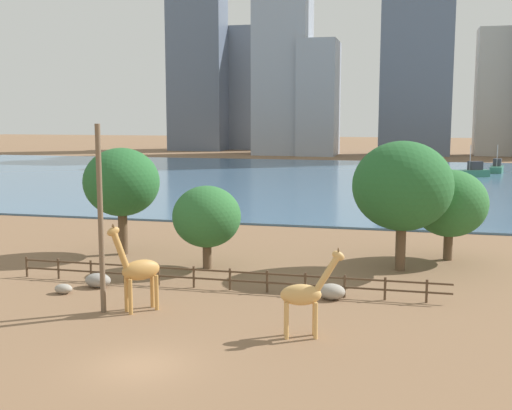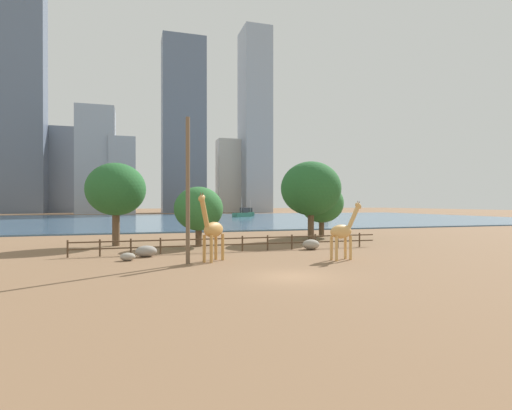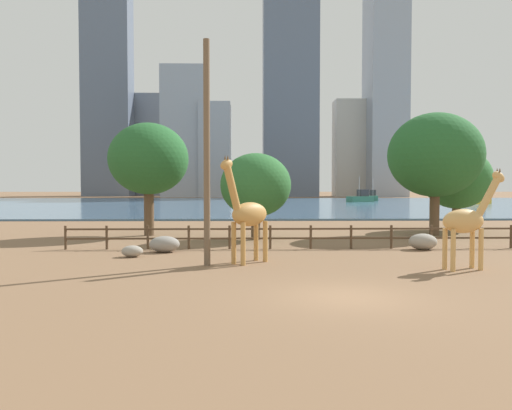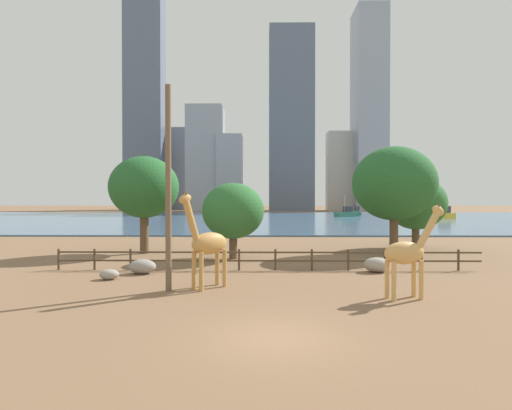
{
  "view_description": "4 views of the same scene",
  "coord_description": "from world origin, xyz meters",
  "px_view_note": "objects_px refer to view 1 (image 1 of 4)",
  "views": [
    {
      "loc": [
        10.46,
        -23.36,
        10.23
      ],
      "look_at": [
        -0.64,
        23.14,
        3.5
      ],
      "focal_mm": 45.0,
      "sensor_mm": 36.0,
      "label": 1
    },
    {
      "loc": [
        -8.3,
        -20.37,
        4.06
      ],
      "look_at": [
        2.52,
        14.86,
        3.87
      ],
      "focal_mm": 28.0,
      "sensor_mm": 36.0,
      "label": 2
    },
    {
      "loc": [
        -3.2,
        -15.35,
        3.48
      ],
      "look_at": [
        -2.31,
        24.22,
        1.96
      ],
      "focal_mm": 35.0,
      "sensor_mm": 36.0,
      "label": 3
    },
    {
      "loc": [
        -0.44,
        -12.51,
        4.35
      ],
      "look_at": [
        -0.99,
        30.88,
        3.77
      ],
      "focal_mm": 28.0,
      "sensor_mm": 36.0,
      "label": 4
    }
  ],
  "objects_px": {
    "boat_sailboat": "(497,168)",
    "utility_pole": "(101,220)",
    "boulder_small": "(63,289)",
    "giraffe_tall": "(138,270)",
    "giraffe_companion": "(305,295)",
    "tree_right_tall": "(122,183)",
    "tree_left_large": "(450,203)",
    "boulder_by_pole": "(98,280)",
    "boulder_near_fence": "(332,292)",
    "tree_left_small": "(402,186)",
    "boat_tug": "(472,172)",
    "tree_center_broad": "(207,217)"
  },
  "relations": [
    {
      "from": "boat_sailboat",
      "to": "utility_pole",
      "type": "bearing_deg",
      "value": -7.78
    },
    {
      "from": "boulder_small",
      "to": "giraffe_tall",
      "type": "bearing_deg",
      "value": -20.58
    },
    {
      "from": "giraffe_companion",
      "to": "tree_right_tall",
      "type": "xyz_separation_m",
      "value": [
        -15.91,
        14.64,
        3.31
      ]
    },
    {
      "from": "tree_left_large",
      "to": "tree_right_tall",
      "type": "distance_m",
      "value": 23.59
    },
    {
      "from": "boulder_by_pole",
      "to": "boat_sailboat",
      "type": "distance_m",
      "value": 91.39
    },
    {
      "from": "boulder_small",
      "to": "tree_left_large",
      "type": "bearing_deg",
      "value": 32.78
    },
    {
      "from": "giraffe_companion",
      "to": "utility_pole",
      "type": "relative_size",
      "value": 0.43
    },
    {
      "from": "giraffe_companion",
      "to": "boulder_small",
      "type": "relative_size",
      "value": 4.03
    },
    {
      "from": "giraffe_companion",
      "to": "tree_right_tall",
      "type": "height_order",
      "value": "tree_right_tall"
    },
    {
      "from": "giraffe_tall",
      "to": "tree_right_tall",
      "type": "relative_size",
      "value": 0.61
    },
    {
      "from": "giraffe_tall",
      "to": "utility_pole",
      "type": "relative_size",
      "value": 0.49
    },
    {
      "from": "tree_right_tall",
      "to": "boulder_small",
      "type": "bearing_deg",
      "value": -83.53
    },
    {
      "from": "boulder_near_fence",
      "to": "boulder_by_pole",
      "type": "distance_m",
      "value": 13.92
    },
    {
      "from": "tree_right_tall",
      "to": "tree_left_small",
      "type": "bearing_deg",
      "value": -1.09
    },
    {
      "from": "giraffe_tall",
      "to": "utility_pole",
      "type": "bearing_deg",
      "value": -28.41
    },
    {
      "from": "tree_right_tall",
      "to": "boat_tug",
      "type": "height_order",
      "value": "tree_right_tall"
    },
    {
      "from": "utility_pole",
      "to": "boat_sailboat",
      "type": "xyz_separation_m",
      "value": [
        30.43,
        89.6,
        -3.88
      ]
    },
    {
      "from": "utility_pole",
      "to": "boat_tug",
      "type": "relative_size",
      "value": 1.62
    },
    {
      "from": "boulder_near_fence",
      "to": "boulder_by_pole",
      "type": "xyz_separation_m",
      "value": [
        -13.9,
        -0.72,
        -0.02
      ]
    },
    {
      "from": "tree_right_tall",
      "to": "boulder_near_fence",
      "type": "bearing_deg",
      "value": -26.51
    },
    {
      "from": "giraffe_companion",
      "to": "boulder_by_pole",
      "type": "xyz_separation_m",
      "value": [
        -13.41,
        5.72,
        -1.6
      ]
    },
    {
      "from": "tree_left_small",
      "to": "boat_tug",
      "type": "xyz_separation_m",
      "value": [
        10.43,
        66.82,
        -4.55
      ]
    },
    {
      "from": "giraffe_companion",
      "to": "tree_left_large",
      "type": "distance_m",
      "value": 19.76
    },
    {
      "from": "boat_sailboat",
      "to": "boulder_near_fence",
      "type": "bearing_deg",
      "value": -1.75
    },
    {
      "from": "boulder_near_fence",
      "to": "tree_right_tall",
      "type": "xyz_separation_m",
      "value": [
        -16.41,
        8.19,
        4.89
      ]
    },
    {
      "from": "tree_left_small",
      "to": "boat_tug",
      "type": "relative_size",
      "value": 1.42
    },
    {
      "from": "boulder_by_pole",
      "to": "boat_sailboat",
      "type": "xyz_separation_m",
      "value": [
        32.99,
        85.22,
        0.6
      ]
    },
    {
      "from": "boulder_by_pole",
      "to": "boulder_small",
      "type": "xyz_separation_m",
      "value": [
        -1.3,
        -1.72,
        -0.14
      ]
    },
    {
      "from": "boulder_near_fence",
      "to": "boat_tug",
      "type": "distance_m",
      "value": 75.94
    },
    {
      "from": "giraffe_tall",
      "to": "boulder_near_fence",
      "type": "height_order",
      "value": "giraffe_tall"
    },
    {
      "from": "giraffe_companion",
      "to": "tree_center_broad",
      "type": "xyz_separation_m",
      "value": [
        -8.49,
        11.78,
        1.49
      ]
    },
    {
      "from": "boulder_near_fence",
      "to": "giraffe_tall",
      "type": "bearing_deg",
      "value": -154.6
    },
    {
      "from": "utility_pole",
      "to": "boat_tug",
      "type": "distance_m",
      "value": 83.75
    },
    {
      "from": "boulder_near_fence",
      "to": "tree_right_tall",
      "type": "height_order",
      "value": "tree_right_tall"
    },
    {
      "from": "utility_pole",
      "to": "tree_right_tall",
      "type": "relative_size",
      "value": 1.24
    },
    {
      "from": "boulder_small",
      "to": "tree_left_large",
      "type": "distance_m",
      "value": 26.53
    },
    {
      "from": "boulder_by_pole",
      "to": "tree_right_tall",
      "type": "bearing_deg",
      "value": 105.71
    },
    {
      "from": "giraffe_companion",
      "to": "boat_tug",
      "type": "xyz_separation_m",
      "value": [
        14.55,
        81.07,
        -0.96
      ]
    },
    {
      "from": "boulder_near_fence",
      "to": "giraffe_companion",
      "type": "bearing_deg",
      "value": -94.43
    },
    {
      "from": "boulder_small",
      "to": "tree_center_broad",
      "type": "distance_m",
      "value": 10.46
    },
    {
      "from": "tree_right_tall",
      "to": "tree_left_small",
      "type": "height_order",
      "value": "tree_left_small"
    },
    {
      "from": "boulder_small",
      "to": "boat_sailboat",
      "type": "distance_m",
      "value": 93.46
    },
    {
      "from": "giraffe_companion",
      "to": "boulder_near_fence",
      "type": "xyz_separation_m",
      "value": [
        0.5,
        6.45,
        -1.59
      ]
    },
    {
      "from": "utility_pole",
      "to": "tree_left_large",
      "type": "xyz_separation_m",
      "value": [
        18.21,
        16.87,
        -0.85
      ]
    },
    {
      "from": "boat_tug",
      "to": "utility_pole",
      "type": "bearing_deg",
      "value": 41.96
    },
    {
      "from": "boulder_small",
      "to": "tree_left_small",
      "type": "height_order",
      "value": "tree_left_small"
    },
    {
      "from": "tree_left_small",
      "to": "boulder_by_pole",
      "type": "bearing_deg",
      "value": -154.04
    },
    {
      "from": "utility_pole",
      "to": "tree_center_broad",
      "type": "relative_size",
      "value": 1.75
    },
    {
      "from": "tree_right_tall",
      "to": "utility_pole",
      "type": "bearing_deg",
      "value": -69.12
    },
    {
      "from": "giraffe_tall",
      "to": "boat_sailboat",
      "type": "xyz_separation_m",
      "value": [
        28.67,
        89.05,
        -1.2
      ]
    }
  ]
}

